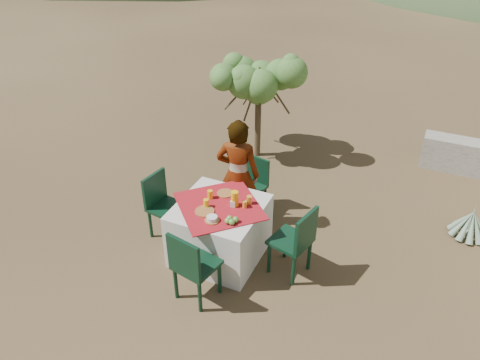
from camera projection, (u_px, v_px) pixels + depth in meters
name	position (u px, v px, depth m)	size (l,w,h in m)	color
ground	(207.00, 244.00, 6.20)	(160.00, 160.00, 0.00)	#372919
table	(220.00, 230.00, 5.84)	(1.30, 1.30, 0.76)	beige
chair_far	(253.00, 183.00, 6.62)	(0.45, 0.45, 0.82)	black
chair_near	(192.00, 265.00, 5.10)	(0.51, 0.51, 0.94)	black
chair_left	(162.00, 202.00, 6.14)	(0.47, 0.47, 0.90)	black
chair_right	(296.00, 240.00, 5.46)	(0.53, 0.53, 0.94)	black
person	(238.00, 175.00, 6.16)	(0.58, 0.38, 1.59)	#8C6651
shrub_tree	(263.00, 85.00, 7.56)	(1.37, 1.35, 1.62)	#453522
agave	(470.00, 224.00, 6.26)	(0.53, 0.52, 0.56)	gray
plate_far	(225.00, 193.00, 5.84)	(0.21, 0.21, 0.01)	brown
plate_near	(205.00, 211.00, 5.52)	(0.23, 0.23, 0.01)	brown
glass_far	(210.00, 194.00, 5.74)	(0.07, 0.07, 0.11)	#F1AE0F
glass_near	(206.00, 203.00, 5.58)	(0.06, 0.06, 0.10)	#F1AE0F
juice_pitcher	(235.00, 199.00, 5.58)	(0.09, 0.09, 0.20)	#F1AE0F
bowl_plate	(212.00, 220.00, 5.38)	(0.18, 0.18, 0.01)	brown
white_bowl	(212.00, 218.00, 5.36)	(0.13, 0.13, 0.05)	silver
jar_left	(245.00, 204.00, 5.58)	(0.06, 0.06, 0.09)	orange
jar_right	(249.00, 200.00, 5.64)	(0.07, 0.07, 0.11)	orange
napkin_holder	(233.00, 204.00, 5.59)	(0.06, 0.04, 0.08)	silver
fruit_cluster	(231.00, 220.00, 5.33)	(0.14, 0.13, 0.07)	#5C9536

